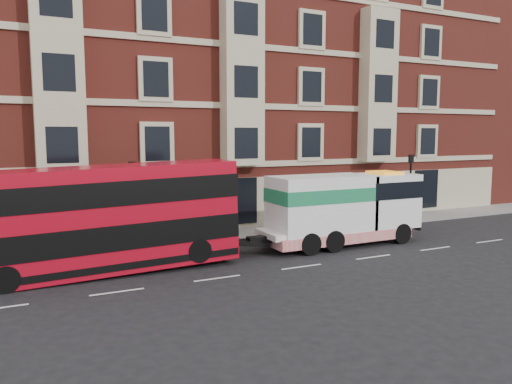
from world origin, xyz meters
TOP-DOWN VIEW (x-y plane):
  - ground at (0.00, 0.00)m, footprint 120.00×120.00m
  - sidewalk at (0.00, 7.50)m, footprint 90.00×3.00m
  - victorian_terrace at (0.50, 15.00)m, footprint 45.00×12.00m
  - lamp_post_west at (-6.00, 6.20)m, footprint 0.35×0.15m
  - lamp_post_east at (12.00, 6.20)m, footprint 0.35×0.15m
  - double_decker_bus at (-7.93, 2.82)m, footprint 11.16×2.56m
  - tow_truck at (4.13, 2.82)m, footprint 8.94×2.64m

SIDE VIEW (x-z plane):
  - ground at x=0.00m, z-range 0.00..0.00m
  - sidewalk at x=0.00m, z-range 0.00..0.15m
  - tow_truck at x=4.13m, z-range 0.11..3.84m
  - double_decker_bus at x=-7.93m, z-range 0.13..4.65m
  - lamp_post_west at x=-6.00m, z-range 0.50..4.85m
  - lamp_post_east at x=12.00m, z-range 0.50..4.85m
  - victorian_terrace at x=0.50m, z-range -0.13..20.27m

